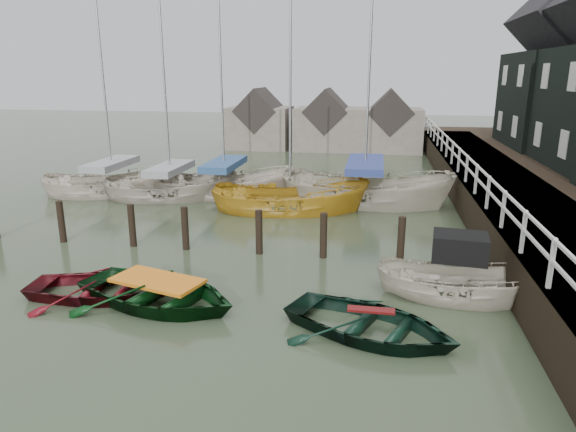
% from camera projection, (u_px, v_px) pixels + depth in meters
% --- Properties ---
extents(ground, '(120.00, 120.00, 0.00)m').
position_uv_depth(ground, '(189.00, 289.00, 13.37)').
color(ground, '#303B25').
rests_on(ground, ground).
extents(pier, '(3.04, 32.00, 2.70)m').
position_uv_depth(pier, '(493.00, 192.00, 21.10)').
color(pier, black).
rests_on(pier, ground).
extents(mooring_pilings, '(13.72, 0.22, 1.80)m').
position_uv_depth(mooring_pilings, '(188.00, 234.00, 16.26)').
color(mooring_pilings, black).
rests_on(mooring_pilings, ground).
extents(far_sheds, '(14.00, 4.08, 4.39)m').
position_uv_depth(far_sheds, '(325.00, 124.00, 37.40)').
color(far_sheds, '#665B51').
rests_on(far_sheds, ground).
extents(rowboat_red, '(3.92, 2.99, 0.76)m').
position_uv_depth(rowboat_red, '(102.00, 296.00, 12.96)').
color(rowboat_red, '#520B12').
rests_on(rowboat_red, ground).
extents(rowboat_green, '(4.89, 4.07, 0.87)m').
position_uv_depth(rowboat_green, '(159.00, 304.00, 12.51)').
color(rowboat_green, black).
rests_on(rowboat_green, ground).
extents(rowboat_dkgreen, '(4.55, 3.96, 0.79)m').
position_uv_depth(rowboat_dkgreen, '(370.00, 335.00, 11.05)').
color(rowboat_dkgreen, black).
rests_on(rowboat_dkgreen, ground).
extents(motorboat, '(4.16, 1.96, 2.40)m').
position_uv_depth(motorboat, '(457.00, 295.00, 12.79)').
color(motorboat, beige).
rests_on(motorboat, ground).
extents(sailboat_a, '(6.26, 3.64, 10.37)m').
position_uv_depth(sailboat_a, '(172.00, 197.00, 22.97)').
color(sailboat_a, '#BAAF9F').
rests_on(sailboat_a, ground).
extents(sailboat_b, '(6.73, 3.57, 12.65)m').
position_uv_depth(sailboat_b, '(225.00, 195.00, 23.45)').
color(sailboat_b, beige).
rests_on(sailboat_b, ground).
extents(sailboat_c, '(6.69, 3.33, 10.12)m').
position_uv_depth(sailboat_c, '(290.00, 211.00, 20.94)').
color(sailboat_c, '#BC8C23').
rests_on(sailboat_c, ground).
extents(sailboat_d, '(7.83, 4.00, 12.90)m').
position_uv_depth(sailboat_d, '(364.00, 202.00, 22.12)').
color(sailboat_d, '#BDB4A1').
rests_on(sailboat_d, ground).
extents(sailboat_e, '(6.58, 4.53, 10.52)m').
position_uv_depth(sailboat_e, '(114.00, 193.00, 23.82)').
color(sailboat_e, beige).
rests_on(sailboat_e, ground).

